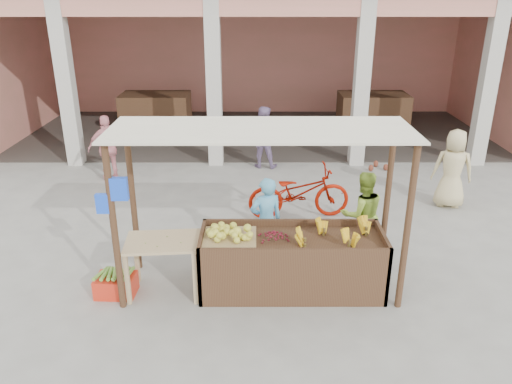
{
  "coord_description": "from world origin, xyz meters",
  "views": [
    {
      "loc": [
        -0.02,
        -6.25,
        4.07
      ],
      "look_at": [
        -0.01,
        1.2,
        1.03
      ],
      "focal_mm": 35.0,
      "sensor_mm": 36.0,
      "label": 1
    }
  ],
  "objects_px": {
    "side_table": "(163,249)",
    "vendor_green": "(362,212)",
    "motorcycle": "(299,191)",
    "vendor_blue": "(266,218)",
    "red_crate": "(116,285)",
    "fruit_stall": "(292,264)"
  },
  "relations": [
    {
      "from": "vendor_green",
      "to": "red_crate",
      "type": "bearing_deg",
      "value": 9.91
    },
    {
      "from": "motorcycle",
      "to": "red_crate",
      "type": "bearing_deg",
      "value": 126.88
    },
    {
      "from": "side_table",
      "to": "red_crate",
      "type": "xyz_separation_m",
      "value": [
        -0.7,
        -0.06,
        -0.55
      ]
    },
    {
      "from": "vendor_green",
      "to": "motorcycle",
      "type": "relative_size",
      "value": 0.76
    },
    {
      "from": "red_crate",
      "to": "vendor_blue",
      "type": "xyz_separation_m",
      "value": [
        2.16,
        0.93,
        0.62
      ]
    },
    {
      "from": "side_table",
      "to": "vendor_green",
      "type": "distance_m",
      "value": 3.19
    },
    {
      "from": "red_crate",
      "to": "motorcycle",
      "type": "bearing_deg",
      "value": 45.92
    },
    {
      "from": "fruit_stall",
      "to": "motorcycle",
      "type": "height_order",
      "value": "motorcycle"
    },
    {
      "from": "motorcycle",
      "to": "side_table",
      "type": "bearing_deg",
      "value": 134.42
    },
    {
      "from": "vendor_blue",
      "to": "motorcycle",
      "type": "xyz_separation_m",
      "value": [
        0.66,
        1.7,
        -0.24
      ]
    },
    {
      "from": "side_table",
      "to": "vendor_green",
      "type": "xyz_separation_m",
      "value": [
        3.0,
        1.08,
        0.07
      ]
    },
    {
      "from": "side_table",
      "to": "motorcycle",
      "type": "xyz_separation_m",
      "value": [
        2.11,
        2.57,
        -0.17
      ]
    },
    {
      "from": "red_crate",
      "to": "vendor_blue",
      "type": "relative_size",
      "value": 0.36
    },
    {
      "from": "side_table",
      "to": "motorcycle",
      "type": "height_order",
      "value": "motorcycle"
    },
    {
      "from": "vendor_blue",
      "to": "motorcycle",
      "type": "height_order",
      "value": "vendor_blue"
    },
    {
      "from": "vendor_blue",
      "to": "vendor_green",
      "type": "bearing_deg",
      "value": 169.14
    },
    {
      "from": "side_table",
      "to": "motorcycle",
      "type": "relative_size",
      "value": 0.54
    },
    {
      "from": "side_table",
      "to": "vendor_green",
      "type": "bearing_deg",
      "value": 15.31
    },
    {
      "from": "vendor_blue",
      "to": "side_table",
      "type": "bearing_deg",
      "value": 12.33
    },
    {
      "from": "red_crate",
      "to": "motorcycle",
      "type": "height_order",
      "value": "motorcycle"
    },
    {
      "from": "motorcycle",
      "to": "fruit_stall",
      "type": "bearing_deg",
      "value": 166.85
    },
    {
      "from": "motorcycle",
      "to": "vendor_green",
      "type": "bearing_deg",
      "value": -155.43
    }
  ]
}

